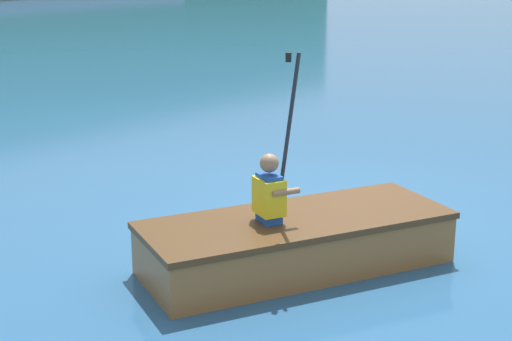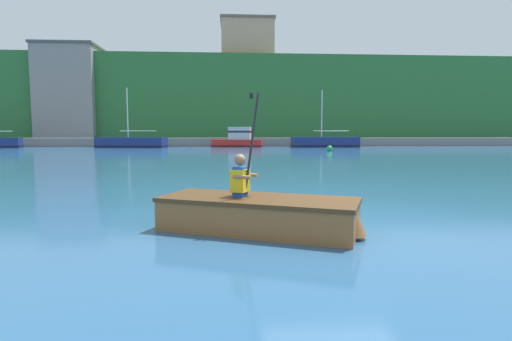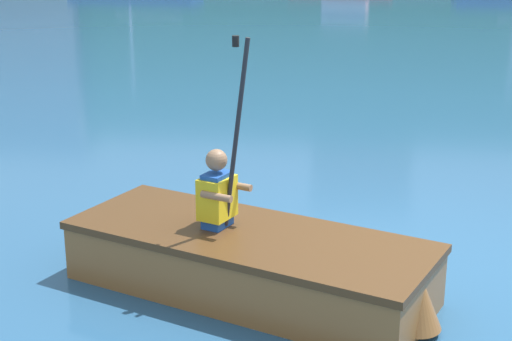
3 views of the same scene
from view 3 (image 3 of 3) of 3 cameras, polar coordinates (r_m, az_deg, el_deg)
The scene contains 3 objects.
ground_plane at distance 6.88m, azimuth 12.38°, elevation -6.75°, with size 300.00×300.00×0.00m, color #28567F.
rowboat_foreground at distance 6.14m, azimuth -0.17°, elevation -6.51°, with size 3.08×2.12×0.50m.
person_paddler at distance 6.11m, azimuth -2.76°, elevation -1.49°, with size 0.44×0.43×1.51m.
Camera 3 is at (-0.75, -6.26, 2.77)m, focal length 55.00 mm.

